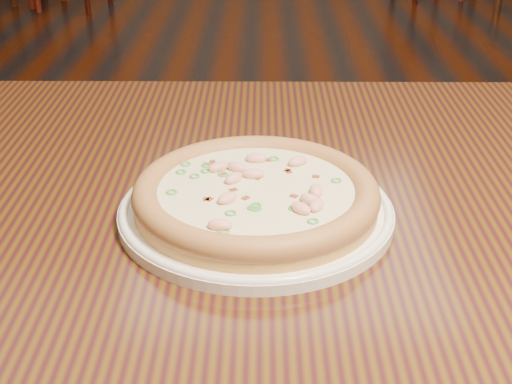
{
  "coord_description": "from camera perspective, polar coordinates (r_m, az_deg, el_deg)",
  "views": [
    {
      "loc": [
        -0.18,
        -1.66,
        1.12
      ],
      "look_at": [
        -0.18,
        -0.99,
        0.78
      ],
      "focal_mm": 50.0,
      "sensor_mm": 36.0,
      "label": 1
    }
  ],
  "objects": [
    {
      "name": "plate",
      "position": [
        0.76,
        -0.0,
        -1.43
      ],
      "size": [
        0.29,
        0.29,
        0.02
      ],
      "color": "white",
      "rests_on": "hero_table"
    },
    {
      "name": "pizza",
      "position": [
        0.75,
        0.01,
        -0.2
      ],
      "size": [
        0.26,
        0.26,
        0.03
      ],
      "color": "tan",
      "rests_on": "plate"
    },
    {
      "name": "ground",
      "position": [
        2.01,
        5.47,
        -6.74
      ],
      "size": [
        9.0,
        9.0,
        0.0
      ],
      "primitive_type": "plane",
      "color": "black"
    },
    {
      "name": "hero_table",
      "position": [
        0.87,
        8.05,
        -6.1
      ],
      "size": [
        1.2,
        0.8,
        0.75
      ],
      "color": "black",
      "rests_on": "ground"
    }
  ]
}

